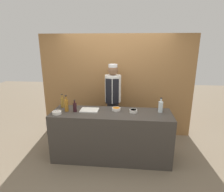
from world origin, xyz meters
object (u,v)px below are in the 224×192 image
at_px(sauce_bowl_orange, 116,109).
at_px(bottle_vinegar, 62,102).
at_px(bottle_wine, 75,107).
at_px(bottle_amber, 66,105).
at_px(bottle_clear, 161,107).
at_px(sauce_bowl_red, 57,112).
at_px(chef_center, 113,100).
at_px(sauce_bowl_brown, 133,111).
at_px(cutting_board, 89,110).

xyz_separation_m(sauce_bowl_orange, bottle_vinegar, (-1.09, 0.08, 0.08)).
bearing_deg(bottle_wine, sauce_bowl_orange, 10.52).
relative_size(bottle_amber, bottle_clear, 1.10).
xyz_separation_m(sauce_bowl_red, chef_center, (0.94, 0.90, -0.01)).
height_order(sauce_bowl_brown, bottle_vinegar, bottle_vinegar).
distance_m(sauce_bowl_orange, bottle_wine, 0.78).
height_order(sauce_bowl_brown, bottle_amber, bottle_amber).
bearing_deg(cutting_board, bottle_clear, 1.97).
relative_size(sauce_bowl_orange, bottle_wine, 0.71).
distance_m(sauce_bowl_brown, bottle_wine, 1.10).
xyz_separation_m(cutting_board, chef_center, (0.39, 0.66, 0.01)).
height_order(sauce_bowl_brown, cutting_board, sauce_bowl_brown).
bearing_deg(bottle_amber, sauce_bowl_orange, 8.25).
distance_m(sauce_bowl_orange, bottle_vinegar, 1.09).
xyz_separation_m(sauce_bowl_brown, bottle_clear, (0.50, 0.06, 0.08)).
relative_size(sauce_bowl_brown, bottle_wine, 0.62).
relative_size(bottle_amber, bottle_wine, 1.35).
xyz_separation_m(sauce_bowl_brown, chef_center, (-0.45, 0.68, -0.01)).
bearing_deg(bottle_clear, sauce_bowl_brown, -173.06).
height_order(sauce_bowl_brown, bottle_clear, bottle_clear).
bearing_deg(sauce_bowl_orange, bottle_vinegar, 175.93).
height_order(sauce_bowl_orange, bottle_wine, bottle_wine).
bearing_deg(cutting_board, chef_center, 59.63).
height_order(sauce_bowl_orange, bottle_amber, bottle_amber).
relative_size(bottle_clear, chef_center, 0.16).
xyz_separation_m(sauce_bowl_brown, bottle_amber, (-1.26, -0.06, 0.09)).
height_order(sauce_bowl_red, bottle_clear, bottle_clear).
relative_size(bottle_amber, chef_center, 0.18).
relative_size(sauce_bowl_orange, chef_center, 0.09).
xyz_separation_m(bottle_amber, bottle_vinegar, (-0.16, 0.21, -0.02)).
bearing_deg(bottle_wine, bottle_amber, 177.38).
xyz_separation_m(bottle_wine, bottle_clear, (1.60, 0.13, 0.02)).
relative_size(bottle_vinegar, chef_center, 0.15).
relative_size(sauce_bowl_orange, bottle_amber, 0.53).
bearing_deg(sauce_bowl_brown, bottle_vinegar, 173.94).
xyz_separation_m(sauce_bowl_orange, sauce_bowl_brown, (0.33, -0.07, 0.00)).
bearing_deg(bottle_vinegar, sauce_bowl_orange, -4.07).
xyz_separation_m(bottle_amber, bottle_clear, (1.76, 0.12, -0.01)).
height_order(bottle_amber, bottle_clear, bottle_amber).
xyz_separation_m(sauce_bowl_red, bottle_amber, (0.13, 0.16, 0.09)).
bearing_deg(bottle_wine, bottle_vinegar, 145.40).
xyz_separation_m(sauce_bowl_brown, cutting_board, (-0.84, 0.02, -0.02)).
height_order(bottle_amber, bottle_vinegar, bottle_amber).
bearing_deg(bottle_clear, bottle_wine, -175.30).
bearing_deg(bottle_vinegar, chef_center, 28.66).
height_order(sauce_bowl_orange, bottle_vinegar, bottle_vinegar).
height_order(sauce_bowl_orange, bottle_clear, bottle_clear).
height_order(bottle_amber, bottle_wine, bottle_amber).
height_order(sauce_bowl_orange, cutting_board, sauce_bowl_orange).
height_order(sauce_bowl_red, bottle_vinegar, bottle_vinegar).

